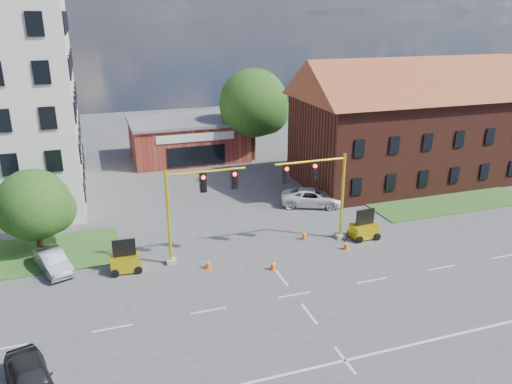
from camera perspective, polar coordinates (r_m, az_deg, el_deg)
ground at (r=28.98m, az=4.43°, el=-11.63°), size 120.00×120.00×0.00m
grass_verge_ne at (r=44.83m, az=21.44°, el=-1.24°), size 14.00×4.00×0.08m
lane_markings at (r=26.70m, az=7.01°, el=-14.76°), size 60.00×36.00×0.01m
brick_shop at (r=55.11m, az=-7.73°, el=6.06°), size 12.40×8.40×4.30m
townhouse_row at (r=48.57m, az=17.11°, el=8.08°), size 21.00×11.00×11.50m
tree_large at (r=53.30m, az=0.07°, el=9.89°), size 7.56×7.20×9.76m
tree_nw_front at (r=35.50m, az=-23.63°, el=-1.48°), size 4.94×4.71×5.71m
signal_mast_west at (r=31.26m, az=-7.08°, el=-1.28°), size 5.30×0.60×6.20m
signal_mast_east at (r=33.91m, az=7.46°, el=0.41°), size 5.30×0.60×6.20m
trailer_west at (r=32.04m, az=-14.71°, el=-7.71°), size 1.84×1.27×2.03m
trailer_east at (r=36.16m, az=12.26°, el=-4.21°), size 1.88×1.30×2.07m
cone_a at (r=31.30m, az=1.96°, el=-8.31°), size 0.40×0.40×0.70m
cone_b at (r=31.58m, az=-5.48°, el=-8.13°), size 0.40×0.40×0.70m
cone_c at (r=34.37m, az=10.29°, el=-5.95°), size 0.40×0.40×0.70m
cone_d at (r=35.41m, az=5.54°, el=-4.91°), size 0.40×0.40×0.70m
pickup_white at (r=41.44m, az=6.46°, el=-0.62°), size 5.65×4.22×1.43m
sedan_dark at (r=24.17m, az=-24.41°, el=-18.78°), size 2.72×4.41×1.40m
sedan_silver_front at (r=33.49m, az=-22.25°, el=-7.32°), size 2.67×4.19×1.30m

